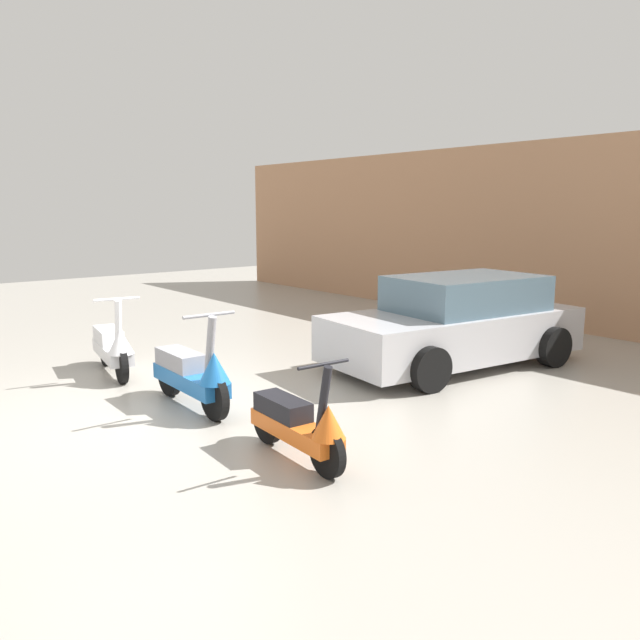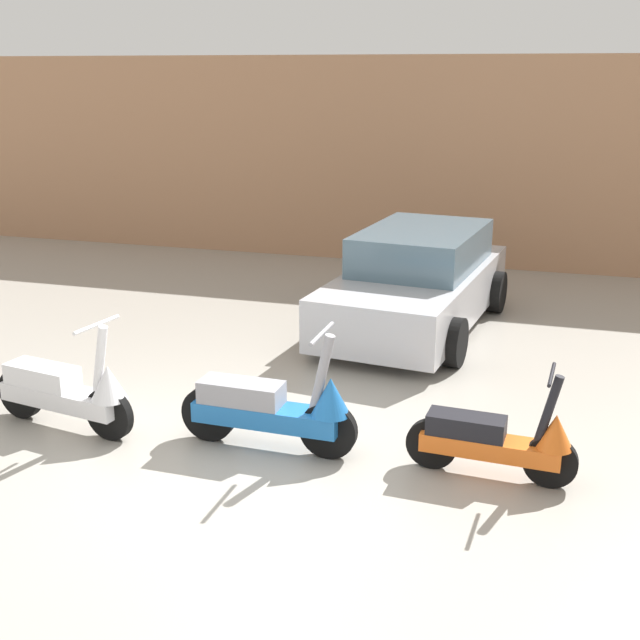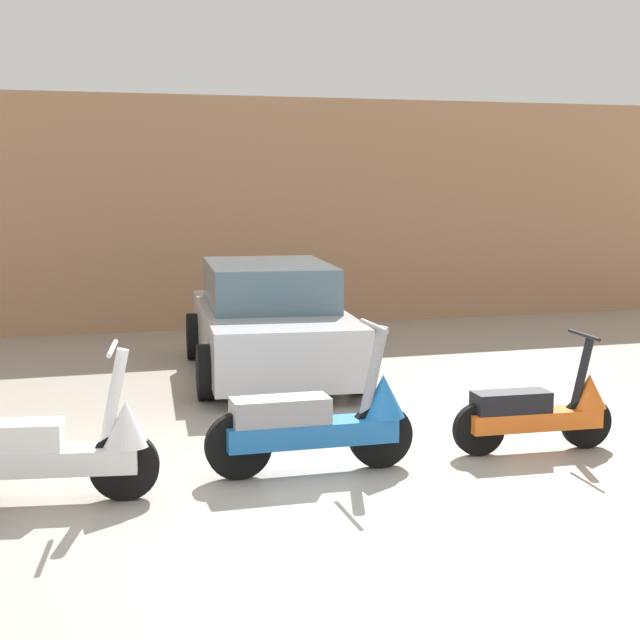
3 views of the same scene
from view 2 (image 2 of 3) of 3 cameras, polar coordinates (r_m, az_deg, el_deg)
name	(u,v)px [view 2 (image 2 of 3)]	position (r m, az deg, el deg)	size (l,w,h in m)	color
ground_plane	(249,475)	(6.72, -5.08, -10.96)	(28.00, 28.00, 0.00)	#9E998E
wall_back	(420,162)	(13.65, 7.10, 11.07)	(19.60, 0.12, 3.41)	tan
scooter_front_left	(68,390)	(7.69, -17.50, -4.78)	(1.55, 0.61, 1.09)	black
scooter_front_right	(275,407)	(6.96, -3.24, -6.20)	(1.62, 0.58, 1.13)	black
scooter_front_center	(498,439)	(6.66, 12.57, -8.29)	(1.38, 0.50, 0.96)	black
car_rear_left	(417,282)	(10.26, 6.93, 2.71)	(2.13, 3.87, 1.26)	#B7B7BC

